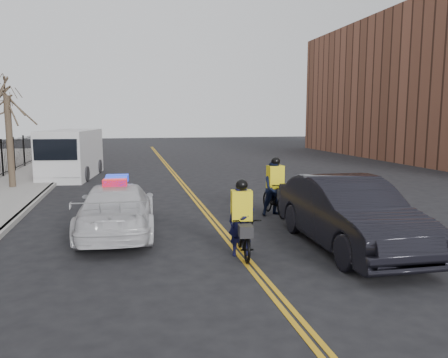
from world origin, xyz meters
The scene contains 11 objects.
ground centered at (0.00, 0.00, 0.00)m, with size 120.00×120.00×0.00m, color black.
center_line_left centered at (-0.08, 8.00, 0.01)m, with size 0.10×60.00×0.01m, color #C89117.
center_line_right centered at (0.08, 8.00, 0.01)m, with size 0.10×60.00×0.01m, color #C89117.
sidewalk centered at (-7.50, 8.00, 0.07)m, with size 3.00×60.00×0.15m, color gray.
curb centered at (-6.00, 8.00, 0.07)m, with size 0.20×60.00×0.15m, color gray.
street_tree centered at (-7.60, 10.00, 3.53)m, with size 3.20×3.20×4.80m.
police_cruiser centered at (-2.88, 1.43, 0.72)m, with size 2.21×4.98×1.58m.
dark_sedan centered at (2.69, -1.18, 0.87)m, with size 1.85×5.31×1.75m, color black.
cargo_van centered at (-5.52, 13.72, 1.24)m, with size 2.91×6.28×2.54m.
cyclist_near centered at (-0.02, -1.19, 0.63)m, with size 0.84×1.90×1.80m.
cyclist_far centered at (2.13, 2.65, 0.76)m, with size 0.92×1.95×1.93m.
Camera 1 is at (-2.54, -10.74, 3.20)m, focal length 35.00 mm.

